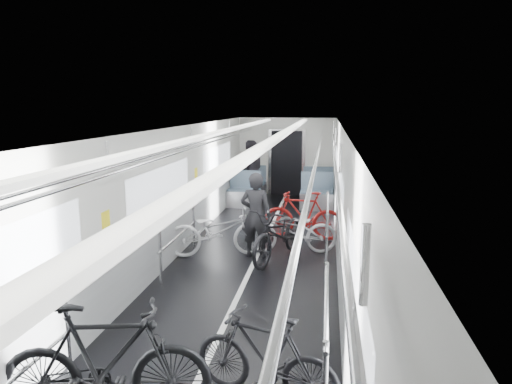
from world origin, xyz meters
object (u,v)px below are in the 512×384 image
bike_right_near (265,357)px  bike_right_far (303,215)px  bike_left_far (217,231)px  bike_right_mid (292,230)px  person_standing (256,215)px  bike_left_mid (106,363)px  bike_aisle (279,233)px  person_seated (250,170)px

bike_right_near → bike_right_far: bike_right_far is taller
bike_left_far → bike_right_mid: 1.40m
bike_left_far → bike_right_near: bike_left_far is taller
bike_right_near → person_standing: person_standing is taller
bike_right_near → bike_right_far: (0.06, 5.45, 0.07)m
bike_right_far → person_standing: 1.54m
bike_left_mid → bike_aisle: bike_left_mid is taller
bike_left_far → person_standing: 0.78m
bike_aisle → person_standing: bearing=-172.7°
bike_right_near → bike_aisle: bearing=-159.5°
bike_left_mid → person_seated: 9.79m
bike_right_near → bike_right_mid: (-0.10, 4.45, 0.01)m
bike_left_far → bike_right_far: bike_right_far is taller
person_standing → bike_left_far: bearing=10.7°
person_seated → bike_left_mid: bearing=78.1°
bike_left_mid → person_seated: (-0.38, 9.77, 0.33)m
bike_left_mid → bike_right_mid: (1.25, 4.94, -0.11)m
bike_left_mid → bike_aisle: bearing=-24.7°
bike_right_far → bike_aisle: bearing=-8.5°
bike_left_mid → bike_aisle: 4.67m
bike_left_far → person_standing: person_standing is taller
bike_right_near → person_seated: 9.46m
bike_right_near → bike_aisle: bike_aisle is taller
bike_left_mid → bike_left_far: size_ratio=1.00×
bike_right_far → bike_aisle: bike_right_far is taller
bike_right_mid → bike_aisle: bike_aisle is taller
person_standing → bike_right_near: bearing=105.0°
bike_left_far → bike_right_far: 2.04m
bike_right_far → person_seated: size_ratio=0.96×
bike_left_mid → bike_right_mid: bearing=-25.8°
bike_aisle → person_standing: 0.55m
person_standing → person_seated: person_seated is taller
bike_right_near → person_seated: bearing=-153.1°
bike_aisle → bike_right_far: bearing=95.4°
bike_right_mid → person_seated: 5.12m
bike_right_near → bike_left_mid: bearing=-53.8°
bike_left_far → bike_right_far: bearing=-64.5°
bike_right_mid → person_standing: bearing=-74.7°
person_standing → person_seated: (-0.99, 5.13, 0.09)m
bike_aisle → bike_right_near: bearing=-65.9°
bike_left_mid → bike_right_far: bike_left_mid is taller
bike_left_mid → bike_right_near: size_ratio=1.25×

